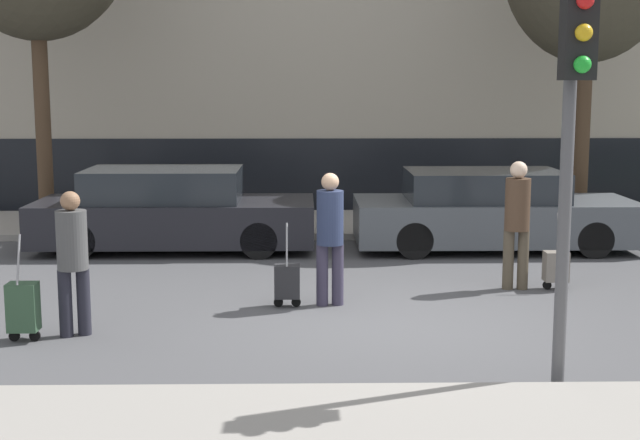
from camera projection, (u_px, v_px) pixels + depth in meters
The scene contains 11 objects.
ground_plane at pixel (390, 322), 10.57m from camera, with size 80.00×80.00×0.00m, color #4C4C4F.
sidewalk_far at pixel (356, 224), 17.47m from camera, with size 28.00×3.00×0.12m.
parked_car_0 at pixel (172, 212), 15.05m from camera, with size 4.67×1.86×1.38m.
parked_car_1 at pixel (491, 212), 15.11m from camera, with size 4.70×1.86×1.34m.
pedestrian_left at pixel (72, 255), 9.87m from camera, with size 0.34×0.34×1.64m.
trolley_left at pixel (23, 307), 9.73m from camera, with size 0.34×0.29×1.20m.
pedestrian_center at pixel (330, 231), 11.23m from camera, with size 0.35×0.34×1.70m.
trolley_center at pixel (287, 282), 11.24m from camera, with size 0.34×0.29×1.08m.
pedestrian_right at pixel (517, 217), 12.10m from camera, with size 0.35×0.34×1.76m.
trolley_right at pixel (556, 266), 12.18m from camera, with size 0.34×0.29×1.07m.
traffic_light at pixel (573, 108), 7.86m from camera, with size 0.28×0.47×3.64m.
Camera 1 is at (-1.02, -10.24, 2.83)m, focal length 50.00 mm.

